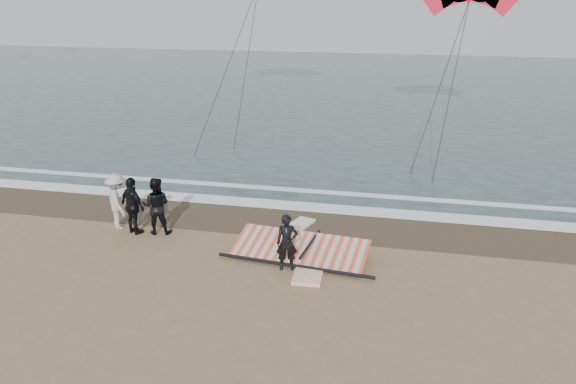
% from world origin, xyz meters
% --- Properties ---
extents(ground, '(120.00, 120.00, 0.00)m').
position_xyz_m(ground, '(0.00, 0.00, 0.00)').
color(ground, '#8C704C').
rests_on(ground, ground).
extents(sea, '(120.00, 54.00, 0.02)m').
position_xyz_m(sea, '(0.00, 33.00, 0.01)').
color(sea, '#233838').
rests_on(sea, ground).
extents(wet_sand, '(120.00, 2.80, 0.01)m').
position_xyz_m(wet_sand, '(0.00, 4.50, 0.01)').
color(wet_sand, '#4C3D2B').
rests_on(wet_sand, ground).
extents(foam_near, '(120.00, 0.90, 0.01)m').
position_xyz_m(foam_near, '(0.00, 5.90, 0.03)').
color(foam_near, white).
rests_on(foam_near, sea).
extents(foam_far, '(120.00, 0.45, 0.01)m').
position_xyz_m(foam_far, '(0.00, 7.60, 0.03)').
color(foam_far, white).
rests_on(foam_far, sea).
extents(man_main, '(0.67, 0.53, 1.62)m').
position_xyz_m(man_main, '(0.76, 1.11, 0.81)').
color(man_main, black).
rests_on(man_main, ground).
extents(board_white, '(0.90, 2.79, 0.11)m').
position_xyz_m(board_white, '(1.39, 1.62, 0.06)').
color(board_white, white).
rests_on(board_white, ground).
extents(board_cream, '(1.23, 2.30, 0.09)m').
position_xyz_m(board_cream, '(0.37, 3.69, 0.05)').
color(board_cream, white).
rests_on(board_cream, ground).
extents(trio_cluster, '(2.57, 1.44, 1.88)m').
position_xyz_m(trio_cluster, '(-4.59, 2.67, 0.93)').
color(trio_cluster, black).
rests_on(trio_cluster, ground).
extents(sail_rig, '(4.55, 2.14, 0.51)m').
position_xyz_m(sail_rig, '(0.90, 2.05, 0.20)').
color(sail_rig, black).
rests_on(sail_rig, ground).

